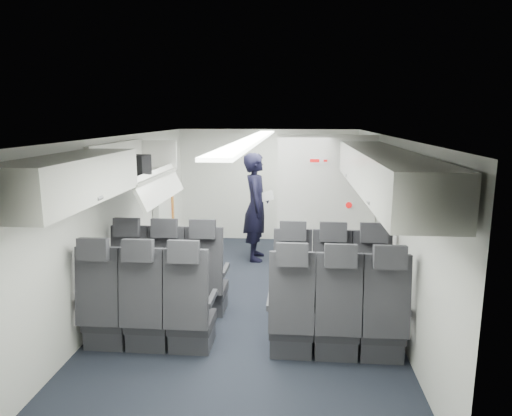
% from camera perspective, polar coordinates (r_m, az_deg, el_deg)
% --- Properties ---
extents(cabin_shell, '(3.41, 6.01, 2.16)m').
position_cam_1_polar(cabin_shell, '(5.90, -0.34, -1.01)').
color(cabin_shell, black).
rests_on(cabin_shell, ground).
extents(seat_row_front, '(3.33, 0.56, 1.24)m').
position_cam_1_polar(seat_row_front, '(5.60, -0.85, -9.42)').
color(seat_row_front, '#252528').
rests_on(seat_row_front, cabin_shell).
extents(seat_row_mid, '(3.33, 0.56, 1.24)m').
position_cam_1_polar(seat_row_mid, '(4.77, -1.99, -13.25)').
color(seat_row_mid, '#252528').
rests_on(seat_row_mid, cabin_shell).
extents(overhead_bin_left_rear, '(0.53, 1.80, 0.40)m').
position_cam_1_polar(overhead_bin_left_rear, '(4.25, -22.26, 3.32)').
color(overhead_bin_left_rear, silver).
rests_on(overhead_bin_left_rear, cabin_shell).
extents(overhead_bin_left_front_open, '(0.64, 1.70, 0.72)m').
position_cam_1_polar(overhead_bin_left_front_open, '(5.87, -14.79, 4.61)').
color(overhead_bin_left_front_open, '#9E9E93').
rests_on(overhead_bin_left_front_open, cabin_shell).
extents(overhead_bin_right_rear, '(0.53, 1.80, 0.40)m').
position_cam_1_polar(overhead_bin_right_rear, '(3.87, 17.81, 2.91)').
color(overhead_bin_right_rear, silver).
rests_on(overhead_bin_right_rear, cabin_shell).
extents(overhead_bin_right_front, '(0.53, 1.70, 0.40)m').
position_cam_1_polar(overhead_bin_right_front, '(5.58, 13.93, 5.58)').
color(overhead_bin_right_front, silver).
rests_on(overhead_bin_right_front, cabin_shell).
extents(bulkhead_partition, '(1.40, 0.15, 2.13)m').
position_cam_1_polar(bulkhead_partition, '(6.68, 8.70, -0.09)').
color(bulkhead_partition, silver).
rests_on(bulkhead_partition, cabin_shell).
extents(galley_unit, '(0.85, 0.52, 1.90)m').
position_cam_1_polar(galley_unit, '(8.59, 7.70, 1.64)').
color(galley_unit, '#939399').
rests_on(galley_unit, cabin_shell).
extents(boarding_door, '(0.12, 1.27, 1.86)m').
position_cam_1_polar(boarding_door, '(7.74, -11.40, 0.48)').
color(boarding_door, silver).
rests_on(boarding_door, cabin_shell).
extents(flight_attendant, '(0.46, 0.68, 1.81)m').
position_cam_1_polar(flight_attendant, '(7.63, 0.03, 0.14)').
color(flight_attendant, black).
rests_on(flight_attendant, ground).
extents(carry_on_bag, '(0.42, 0.31, 0.24)m').
position_cam_1_polar(carry_on_bag, '(5.61, -15.34, 5.19)').
color(carry_on_bag, black).
rests_on(carry_on_bag, overhead_bin_left_front_open).
extents(papers, '(0.22, 0.05, 0.15)m').
position_cam_1_polar(papers, '(7.53, 1.43, 1.52)').
color(papers, white).
rests_on(papers, flight_attendant).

